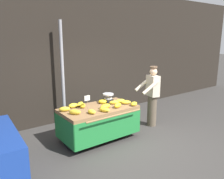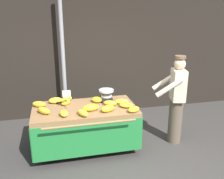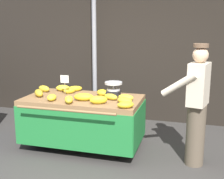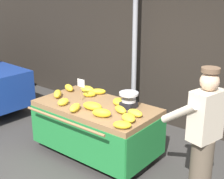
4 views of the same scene
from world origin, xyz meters
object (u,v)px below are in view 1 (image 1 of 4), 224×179
at_px(banana_bunch_4, 134,104).
at_px(banana_bunch_11, 114,102).
at_px(street_pole, 63,75).
at_px(vendor_person, 152,96).
at_px(banana_bunch_3, 120,101).
at_px(banana_bunch_12, 105,106).
at_px(banana_bunch_13, 118,105).
at_px(banana_bunch_8, 92,112).
at_px(banana_cart, 99,116).
at_px(banana_bunch_0, 80,104).
at_px(banana_bunch_7, 102,102).
at_px(banana_bunch_5, 73,105).
at_px(banana_bunch_10, 65,109).
at_px(banana_bunch_2, 75,112).
at_px(price_sign, 87,99).
at_px(banana_bunch_1, 126,102).
at_px(banana_bunch_6, 83,106).
at_px(banana_bunch_9, 104,110).

relative_size(banana_bunch_4, banana_bunch_11, 0.95).
height_order(street_pole, vendor_person, street_pole).
relative_size(banana_bunch_3, banana_bunch_12, 0.82).
bearing_deg(banana_bunch_13, banana_bunch_8, -178.91).
relative_size(banana_cart, banana_bunch_0, 6.90).
bearing_deg(banana_bunch_0, banana_bunch_7, -16.32).
bearing_deg(banana_bunch_0, banana_bunch_5, -172.19).
distance_m(banana_bunch_5, banana_bunch_10, 0.32).
bearing_deg(banana_bunch_2, vendor_person, 0.29).
height_order(banana_bunch_2, vendor_person, vendor_person).
height_order(banana_bunch_10, banana_bunch_11, banana_bunch_10).
distance_m(price_sign, banana_bunch_0, 0.42).
xyz_separation_m(price_sign, banana_bunch_4, (1.09, -0.40, -0.20)).
bearing_deg(banana_bunch_1, banana_bunch_5, 157.11).
distance_m(street_pole, banana_bunch_1, 1.93).
bearing_deg(banana_bunch_11, street_pole, 118.25).
height_order(banana_bunch_4, banana_bunch_10, banana_bunch_10).
height_order(price_sign, banana_bunch_11, price_sign).
distance_m(price_sign, banana_bunch_11, 0.79).
distance_m(banana_bunch_8, banana_bunch_10, 0.66).
height_order(banana_cart, banana_bunch_1, banana_bunch_1).
relative_size(street_pole, banana_bunch_11, 11.96).
distance_m(banana_bunch_3, banana_bunch_10, 1.49).
distance_m(price_sign, vendor_person, 2.04).
height_order(banana_bunch_1, banana_bunch_12, banana_bunch_12).
distance_m(price_sign, banana_bunch_5, 0.44).
height_order(banana_bunch_2, banana_bunch_6, banana_bunch_2).
relative_size(banana_bunch_1, banana_bunch_8, 1.20).
distance_m(banana_cart, banana_bunch_9, 0.46).
height_order(price_sign, banana_bunch_8, price_sign).
xyz_separation_m(price_sign, vendor_person, (2.03, -0.12, -0.21)).
xyz_separation_m(banana_bunch_10, vendor_person, (2.51, -0.32, -0.02)).
xyz_separation_m(price_sign, banana_bunch_0, (0.01, 0.37, -0.20)).
bearing_deg(banana_bunch_10, banana_bunch_1, -14.02).
xyz_separation_m(banana_bunch_0, banana_bunch_6, (-0.02, -0.17, 0.00)).
bearing_deg(banana_bunch_0, street_pole, 88.80).
relative_size(banana_bunch_3, vendor_person, 0.14).
relative_size(banana_bunch_7, vendor_person, 0.13).
distance_m(banana_bunch_1, banana_bunch_13, 0.38).
xyz_separation_m(banana_cart, banana_bunch_7, (0.26, 0.21, 0.27)).
height_order(banana_bunch_10, vendor_person, vendor_person).
height_order(banana_bunch_2, banana_bunch_4, banana_bunch_2).
bearing_deg(banana_bunch_5, banana_bunch_1, -22.89).
bearing_deg(banana_bunch_13, banana_cart, 141.08).
height_order(banana_bunch_1, banana_bunch_6, banana_bunch_6).
xyz_separation_m(banana_bunch_9, banana_bunch_12, (0.16, 0.19, 0.01)).
bearing_deg(banana_bunch_13, banana_bunch_4, -13.70).
height_order(banana_bunch_4, banana_bunch_13, banana_bunch_13).
bearing_deg(banana_bunch_4, banana_bunch_12, 162.45).
relative_size(banana_bunch_0, banana_bunch_6, 1.34).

